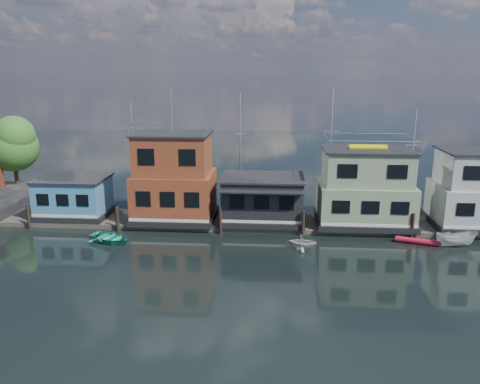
# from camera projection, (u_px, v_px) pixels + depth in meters

# --- Properties ---
(ground) EXTENTS (160.00, 160.00, 0.00)m
(ground) POSITION_uv_depth(u_px,v_px,m) (264.00, 282.00, 30.92)
(ground) COLOR black
(ground) RESTS_ON ground
(dock) EXTENTS (48.00, 5.00, 0.40)m
(dock) POSITION_uv_depth(u_px,v_px,m) (268.00, 222.00, 42.45)
(dock) COLOR #595147
(dock) RESTS_ON ground
(houseboat_blue) EXTENTS (6.40, 4.90, 3.66)m
(houseboat_blue) POSITION_uv_depth(u_px,v_px,m) (74.00, 197.00, 43.29)
(houseboat_blue) COLOR black
(houseboat_blue) RESTS_ON dock
(houseboat_red) EXTENTS (7.40, 5.90, 11.86)m
(houseboat_red) POSITION_uv_depth(u_px,v_px,m) (174.00, 179.00, 42.10)
(houseboat_red) COLOR black
(houseboat_red) RESTS_ON dock
(houseboat_dark) EXTENTS (7.40, 6.10, 4.06)m
(houseboat_dark) POSITION_uv_depth(u_px,v_px,m) (263.00, 199.00, 41.91)
(houseboat_dark) COLOR black
(houseboat_dark) RESTS_ON dock
(houseboat_green) EXTENTS (8.40, 5.90, 7.03)m
(houseboat_green) POSITION_uv_depth(u_px,v_px,m) (365.00, 188.00, 40.98)
(houseboat_green) COLOR black
(houseboat_green) RESTS_ON dock
(pilings) EXTENTS (42.28, 0.28, 2.20)m
(pilings) POSITION_uv_depth(u_px,v_px,m) (263.00, 222.00, 39.55)
(pilings) COLOR #2D2116
(pilings) RESTS_ON ground
(background_masts) EXTENTS (36.40, 0.16, 12.00)m
(background_masts) POSITION_uv_depth(u_px,v_px,m) (317.00, 154.00, 46.54)
(background_masts) COLOR silver
(background_masts) RESTS_ON ground
(dinghy_white) EXTENTS (2.53, 2.27, 1.20)m
(dinghy_white) POSITION_uv_depth(u_px,v_px,m) (302.00, 242.00, 36.55)
(dinghy_white) COLOR beige
(dinghy_white) RESTS_ON ground
(motorboat) EXTENTS (3.35, 1.47, 1.26)m
(motorboat) POSITION_uv_depth(u_px,v_px,m) (456.00, 239.00, 36.98)
(motorboat) COLOR silver
(motorboat) RESTS_ON ground
(red_kayak) EXTENTS (3.33, 1.42, 0.49)m
(red_kayak) POSITION_uv_depth(u_px,v_px,m) (417.00, 241.00, 37.66)
(red_kayak) COLOR #B3132A
(red_kayak) RESTS_ON ground
(dinghy_teal) EXTENTS (4.48, 3.95, 0.77)m
(dinghy_teal) POSITION_uv_depth(u_px,v_px,m) (110.00, 238.00, 38.04)
(dinghy_teal) COLOR teal
(dinghy_teal) RESTS_ON ground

